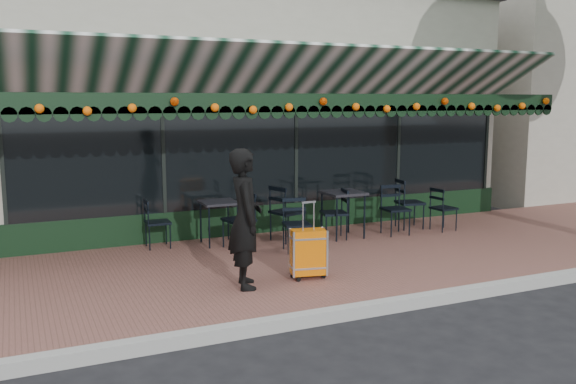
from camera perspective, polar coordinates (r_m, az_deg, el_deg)
name	(u,v)px	position (r m, az deg, el deg)	size (l,w,h in m)	color
ground	(331,319)	(7.21, 4.07, -11.74)	(80.00, 80.00, 0.00)	black
sidewalk	(266,269)	(8.91, -2.10, -7.21)	(18.00, 4.00, 0.15)	brown
curb	(335,315)	(7.12, 4.38, -11.37)	(18.00, 0.16, 0.15)	#9E9E99
restaurant_building	(168,110)	(14.15, -11.21, 7.53)	(12.00, 9.60, 4.50)	gray
neighbor_building_right	(575,103)	(21.39, 25.27, 7.54)	(12.00, 8.00, 4.80)	#ABA697
woman	(245,218)	(7.66, -4.03, -2.49)	(0.64, 0.42, 1.76)	black
suitcase	(308,253)	(8.12, 1.91, -5.72)	(0.49, 0.34, 1.03)	#DC6506
cafe_table_a	(343,196)	(10.50, 5.18, -0.39)	(0.65, 0.65, 0.80)	black
cafe_table_b	(219,206)	(10.03, -6.50, -1.27)	(0.58, 0.58, 0.71)	black
chair_a_left	(334,214)	(10.42, 4.32, -2.03)	(0.43, 0.43, 0.87)	black
chair_a_right	(410,203)	(11.46, 11.33, -1.04)	(0.46, 0.46, 0.93)	black
chair_a_front	(396,210)	(10.87, 10.03, -1.65)	(0.44, 0.44, 0.88)	black
chair_a_extra	(444,209)	(11.41, 14.35, -1.52)	(0.40, 0.40, 0.80)	black
chair_b_left	(239,220)	(9.74, -4.63, -2.65)	(0.45, 0.45, 0.91)	black
chair_b_right	(287,213)	(10.22, -0.09, -1.95)	(0.48, 0.48, 0.96)	black
chair_b_front	(297,225)	(9.51, 0.82, -3.11)	(0.42, 0.42, 0.84)	black
chair_solo	(158,223)	(9.99, -12.10, -2.85)	(0.40, 0.40, 0.80)	black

